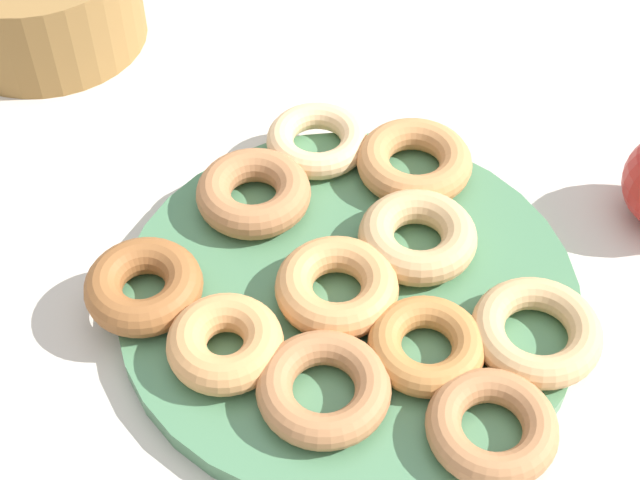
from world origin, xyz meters
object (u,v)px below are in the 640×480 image
Objects in this scene: donut_plate at (349,295)px; donut_4 at (254,193)px; donut_0 at (225,343)px; donut_2 at (414,162)px; donut_6 at (492,427)px; donut_7 at (336,287)px; donut_9 at (144,286)px; donut_10 at (536,332)px; donut_8 at (324,388)px; donut_3 at (418,237)px; donut_5 at (317,140)px; donut_1 at (426,346)px.

donut_plate is 3.76× the size of donut_4.
donut_2 is (0.23, 0.02, -0.00)m from donut_0.
donut_6 is 0.96× the size of donut_7.
donut_4 is 1.05× the size of donut_6.
donut_2 is 0.14m from donut_7.
donut_9 is 0.28m from donut_10.
donut_6 is at bearing -60.66° from donut_8.
donut_2 is 1.02× the size of donut_10.
donut_8 is at bearing -73.34° from donut_0.
donut_9 is at bearing 166.53° from donut_2.
donut_3 is 0.13m from donut_5.
donut_10 is at bearing -53.86° from donut_9.
donut_0 is at bearing 106.66° from donut_8.
donut_1 is 0.22m from donut_5.
donut_5 is (-0.04, 0.08, -0.00)m from donut_2.
donut_8 is (-0.21, -0.10, -0.00)m from donut_2.
donut_4 is 0.99× the size of donut_10.
donut_1 and donut_10 have the same top height.
donut_9 is (-0.12, -0.01, 0.00)m from donut_4.
donut_9 is at bearing 147.55° from donut_3.
donut_1 is 0.08m from donut_10.
donut_0 is 0.09m from donut_7.
donut_2 is at bearing 17.61° from donut_7.
donut_9 is (-0.23, 0.06, 0.00)m from donut_2.
donut_1 is at bearing 74.63° from donut_6.
donut_2 is at bearing 25.05° from donut_8.
donut_9 is (-0.08, 0.25, 0.00)m from donut_6.
donut_10 is at bearing -97.91° from donut_5.
donut_9 is at bearing 126.14° from donut_10.
donut_4 is at bearing 114.10° from donut_3.
donut_10 is (0.07, -0.13, -0.00)m from donut_7.
donut_1 and donut_6 have the same top height.
donut_0 reaches higher than donut_5.
donut_7 is (-0.10, -0.12, 0.00)m from donut_5.
donut_plate is 0.07m from donut_3.
donut_7 is (-0.01, 0.08, 0.00)m from donut_1.
donut_4 is at bearing 149.54° from donut_2.
donut_plate is at bearing 113.62° from donut_10.
donut_5 is at bearing 45.27° from donut_8.
donut_plate is 3.72× the size of donut_10.
donut_1 and donut_5 have the same top height.
donut_1 is 0.90× the size of donut_3.
donut_2 is 0.23m from donut_8.
donut_2 is at bearing -65.23° from donut_5.
donut_4 is at bearing 85.25° from donut_plate.
donut_2 reaches higher than donut_10.
donut_4 reaches higher than donut_plate.
donut_4 is 0.11m from donut_7.
donut_2 is at bearing -30.46° from donut_4.
donut_1 is at bearing -136.93° from donut_2.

